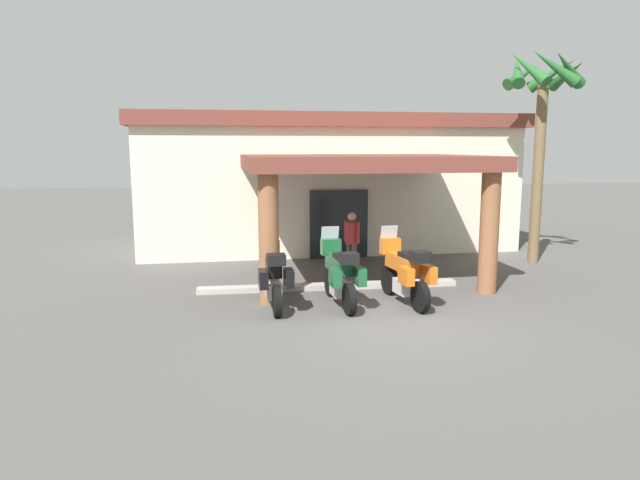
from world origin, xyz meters
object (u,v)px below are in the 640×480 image
motel_building (325,180)px  motorcycle_green (340,274)px  motorcycle_orange (405,272)px  pedestrian (352,239)px  palm_tree_near_portico (543,100)px  motorcycle_black (273,275)px

motel_building → motorcycle_green: motel_building is taller
motorcycle_orange → pedestrian: 3.00m
motorcycle_green → palm_tree_near_portico: palm_tree_near_portico is taller
motel_building → palm_tree_near_portico: (5.69, -3.85, 2.46)m
motorcycle_black → palm_tree_near_portico: size_ratio=0.36×
motel_building → motorcycle_orange: size_ratio=5.76×
motorcycle_orange → pedestrian: size_ratio=1.31×
motorcycle_black → motorcycle_orange: (2.86, -0.11, 0.00)m
pedestrian → palm_tree_near_portico: palm_tree_near_portico is taller
motorcycle_orange → palm_tree_near_portico: palm_tree_near_portico is taller
motorcycle_black → pedestrian: size_ratio=1.31×
motorcycle_orange → palm_tree_near_portico: size_ratio=0.36×
pedestrian → palm_tree_near_portico: bearing=-27.5°
pedestrian → motorcycle_green: bearing=-142.4°
motorcycle_black → motorcycle_green: (1.43, -0.06, 0.00)m
motorcycle_black → motorcycle_orange: 2.86m
motel_building → motorcycle_black: bearing=-108.5°
motorcycle_black → motel_building: bearing=-19.0°
motorcycle_green → palm_tree_near_portico: size_ratio=0.36×
motel_building → motorcycle_green: (-0.81, -7.61, -1.57)m
motorcycle_green → motorcycle_black: bearing=82.4°
motorcycle_orange → palm_tree_near_portico: bearing=-62.6°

